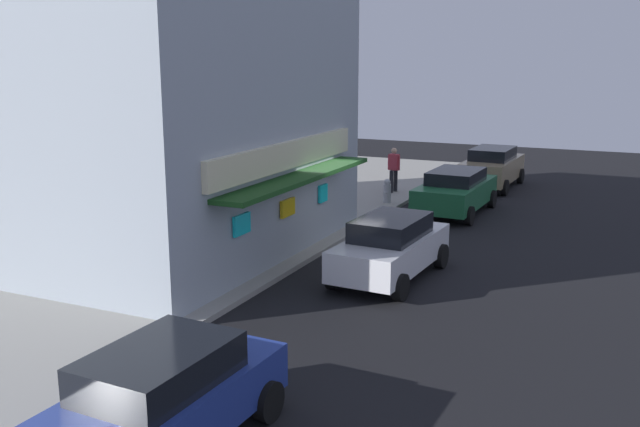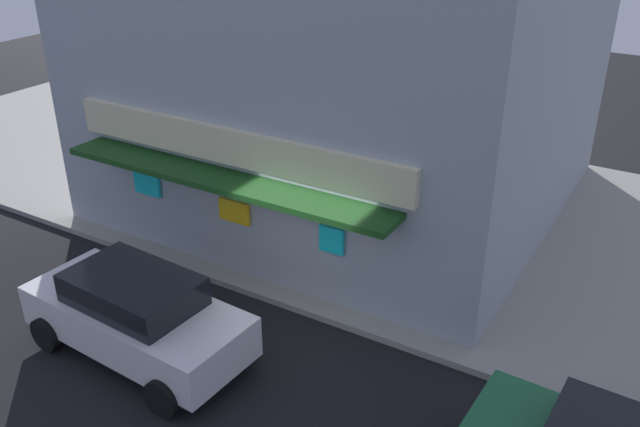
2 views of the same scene
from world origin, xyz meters
The scene contains 13 objects.
ground_plane centered at (0.00, 0.00, 0.00)m, with size 51.72×51.72×0.00m, color black.
sidewalk centered at (0.00, 5.16, 0.07)m, with size 34.48×10.33×0.13m, color gray.
corner_building centered at (-1.85, 5.31, 4.51)m, with size 10.14×10.50×8.75m.
traffic_light centered at (-0.86, 0.97, 3.65)m, with size 0.32×0.58×5.51m.
fire_hydrant centered at (6.32, 0.55, 0.56)m, with size 0.52×0.28×0.88m.
trash_can centered at (1.56, 1.12, 0.59)m, with size 0.48×0.48×0.91m, color #2D2D2D.
pedestrian centered at (8.38, 1.01, 1.10)m, with size 0.55×0.53×1.76m.
potted_plant_by_doorway centered at (1.78, 2.36, 0.76)m, with size 0.77×0.77×1.10m.
potted_plant_by_window centered at (-5.66, 1.75, 0.74)m, with size 0.78×0.78×1.03m.
parked_car_green centered at (6.15, -2.04, 0.82)m, with size 4.48×2.24×1.55m.
parked_car_blue centered at (-10.75, -2.15, 0.81)m, with size 4.16×2.07×1.57m.
parked_car_white centered at (-1.84, -2.41, 0.81)m, with size 4.21×2.11×1.57m.
parked_car_tan centered at (11.73, -2.20, 0.87)m, with size 4.43×2.16×1.68m.
Camera 1 is at (-18.03, -7.92, 5.50)m, focal length 39.82 mm.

